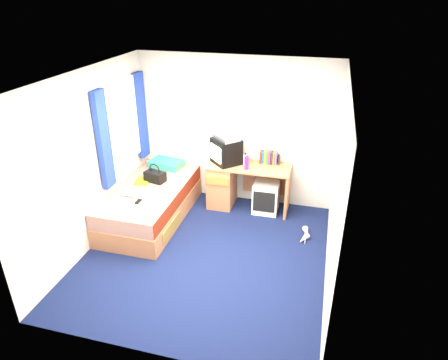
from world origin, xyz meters
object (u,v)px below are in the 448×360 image
(storage_cube, at_px, (266,197))
(crt_tv, at_px, (226,151))
(desk, at_px, (233,183))
(remote_control, at_px, (139,201))
(magazine, at_px, (142,181))
(pink_water_bottle, at_px, (246,163))
(colour_swatch_fan, at_px, (131,208))
(aerosol_can, at_px, (245,160))
(pillow, at_px, (166,164))
(vcr, at_px, (226,137))
(bed, at_px, (151,203))
(white_heels, at_px, (305,236))
(picture_frame, at_px, (279,159))
(water_bottle, at_px, (128,194))
(towel, at_px, (150,194))
(handbag, at_px, (155,176))

(storage_cube, distance_m, crt_tv, 0.98)
(desk, bearing_deg, remote_control, -132.57)
(storage_cube, bearing_deg, magazine, -164.97)
(pink_water_bottle, bearing_deg, remote_control, -142.60)
(colour_swatch_fan, bearing_deg, aerosol_can, 46.83)
(pillow, height_order, vcr, vcr)
(pillow, xyz_separation_m, vcr, (1.06, -0.03, 0.59))
(desk, bearing_deg, bed, -146.76)
(bed, distance_m, white_heels, 2.40)
(bed, relative_size, picture_frame, 14.29)
(aerosol_can, bearing_deg, storage_cube, -7.55)
(desk, height_order, vcr, vcr)
(colour_swatch_fan, bearing_deg, pillow, 92.50)
(storage_cube, xyz_separation_m, water_bottle, (-1.88, -1.03, 0.33))
(bed, xyz_separation_m, remote_control, (0.04, -0.45, 0.28))
(crt_tv, bearing_deg, magazine, -109.25)
(storage_cube, xyz_separation_m, vcr, (-0.68, 0.06, 0.94))
(bed, distance_m, colour_swatch_fan, 0.72)
(vcr, bearing_deg, pillow, -138.36)
(remote_control, bearing_deg, towel, 62.43)
(storage_cube, height_order, towel, towel)
(handbag, bearing_deg, aerosol_can, 35.46)
(handbag, bearing_deg, towel, -60.56)
(pink_water_bottle, bearing_deg, desk, 148.39)
(picture_frame, distance_m, water_bottle, 2.40)
(aerosol_can, distance_m, towel, 1.58)
(storage_cube, height_order, handbag, handbag)
(pink_water_bottle, relative_size, colour_swatch_fan, 0.95)
(pillow, distance_m, aerosol_can, 1.39)
(desk, distance_m, crt_tv, 0.56)
(bed, distance_m, handbag, 0.42)
(vcr, bearing_deg, storage_cube, 38.55)
(aerosol_can, relative_size, colour_swatch_fan, 0.82)
(vcr, xyz_separation_m, magazine, (-1.21, -0.59, -0.64))
(vcr, xyz_separation_m, white_heels, (1.37, -0.69, -1.15))
(crt_tv, xyz_separation_m, remote_control, (-0.98, -1.18, -0.40))
(bed, xyz_separation_m, picture_frame, (1.84, 0.93, 0.55))
(vcr, relative_size, water_bottle, 2.01)
(crt_tv, bearing_deg, picture_frame, 57.61)
(storage_cube, height_order, vcr, vcr)
(white_heels, bearing_deg, storage_cube, 137.44)
(pillow, relative_size, vcr, 1.33)
(crt_tv, relative_size, colour_swatch_fan, 2.51)
(crt_tv, height_order, white_heels, crt_tv)
(pillow, distance_m, remote_control, 1.23)
(towel, xyz_separation_m, water_bottle, (-0.32, -0.06, -0.01))
(pillow, height_order, remote_control, pillow)
(aerosol_can, xyz_separation_m, water_bottle, (-1.51, -1.07, -0.26))
(picture_frame, height_order, remote_control, picture_frame)
(crt_tv, bearing_deg, pillow, -137.42)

